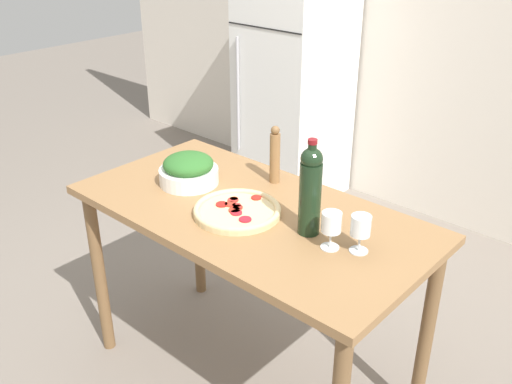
# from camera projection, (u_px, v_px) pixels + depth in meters

# --- Properties ---
(ground_plane) EXTENTS (14.00, 14.00, 0.00)m
(ground_plane) POSITION_uv_depth(u_px,v_px,m) (251.00, 377.00, 2.63)
(ground_plane) COLOR slate
(wall_back) EXTENTS (6.40, 0.08, 2.60)m
(wall_back) POSITION_uv_depth(u_px,v_px,m) (477.00, 28.00, 3.38)
(wall_back) COLOR silver
(wall_back) RESTS_ON ground_plane
(refrigerator) EXTENTS (0.62, 0.68, 1.76)m
(refrigerator) POSITION_uv_depth(u_px,v_px,m) (294.00, 78.00, 3.96)
(refrigerator) COLOR white
(refrigerator) RESTS_ON ground_plane
(prep_counter) EXTENTS (1.44, 0.74, 0.88)m
(prep_counter) POSITION_uv_depth(u_px,v_px,m) (250.00, 234.00, 2.29)
(prep_counter) COLOR olive
(prep_counter) RESTS_ON ground_plane
(wine_bottle) EXTENTS (0.08, 0.08, 0.36)m
(wine_bottle) POSITION_uv_depth(u_px,v_px,m) (310.00, 189.00, 2.00)
(wine_bottle) COLOR black
(wine_bottle) RESTS_ON prep_counter
(wine_glass_near) EXTENTS (0.07, 0.07, 0.14)m
(wine_glass_near) POSITION_uv_depth(u_px,v_px,m) (331.00, 224.00, 1.94)
(wine_glass_near) COLOR silver
(wine_glass_near) RESTS_ON prep_counter
(wine_glass_far) EXTENTS (0.07, 0.07, 0.14)m
(wine_glass_far) POSITION_uv_depth(u_px,v_px,m) (361.00, 227.00, 1.92)
(wine_glass_far) COLOR silver
(wine_glass_far) RESTS_ON prep_counter
(pepper_mill) EXTENTS (0.04, 0.04, 0.25)m
(pepper_mill) POSITION_uv_depth(u_px,v_px,m) (275.00, 155.00, 2.40)
(pepper_mill) COLOR olive
(pepper_mill) RESTS_ON prep_counter
(salad_bowl) EXTENTS (0.25, 0.25, 0.13)m
(salad_bowl) POSITION_uv_depth(u_px,v_px,m) (189.00, 170.00, 2.42)
(salad_bowl) COLOR white
(salad_bowl) RESTS_ON prep_counter
(homemade_pizza) EXTENTS (0.34, 0.34, 0.03)m
(homemade_pizza) POSITION_uv_depth(u_px,v_px,m) (237.00, 210.00, 2.19)
(homemade_pizza) COLOR #DBC189
(homemade_pizza) RESTS_ON prep_counter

